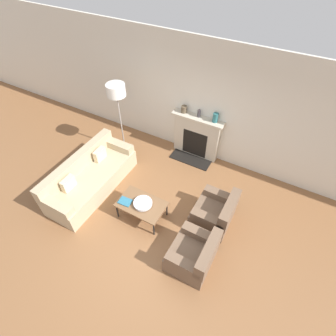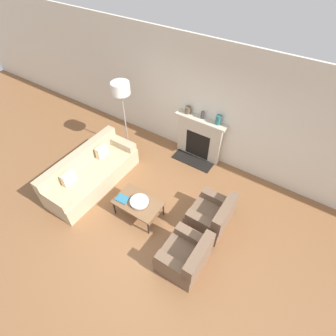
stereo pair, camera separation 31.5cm
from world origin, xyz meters
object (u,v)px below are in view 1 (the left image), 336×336
object	(u,v)px
fireplace	(196,137)
mantel_vase_center_left	(199,113)
couch	(90,178)
armchair_near	(194,255)
coffee_table	(141,205)
mantel_vase_left	(184,109)
book	(125,201)
floor_lamp	(117,97)
armchair_far	(215,213)
mantel_vase_center_right	(215,118)
bowl	(143,203)

from	to	relation	value
fireplace	mantel_vase_center_left	size ratio (longest dim) A/B	7.15
fireplace	couch	world-z (taller)	fireplace
armchair_near	coffee_table	distance (m)	1.44
armchair_near	mantel_vase_center_left	world-z (taller)	mantel_vase_center_left
couch	mantel_vase_left	world-z (taller)	mantel_vase_left
book	floor_lamp	bearing A→B (deg)	122.64
couch	mantel_vase_center_left	xyz separation A→B (m)	(1.61, 2.21, 0.94)
armchair_far	floor_lamp	bearing A→B (deg)	-108.13
couch	mantel_vase_center_right	distance (m)	3.14
floor_lamp	mantel_vase_center_left	xyz separation A→B (m)	(1.72, 0.76, -0.34)
mantel_vase_left	coffee_table	bearing A→B (deg)	-84.14
mantel_vase_center_right	book	bearing A→B (deg)	-109.45
mantel_vase_left	mantel_vase_center_left	bearing A→B (deg)	0.00
coffee_table	book	size ratio (longest dim) A/B	3.54
fireplace	coffee_table	size ratio (longest dim) A/B	1.33
book	floor_lamp	size ratio (longest dim) A/B	0.14
mantel_vase_center_left	mantel_vase_center_right	world-z (taller)	mantel_vase_center_right
couch	floor_lamp	distance (m)	1.93
couch	book	size ratio (longest dim) A/B	8.32
armchair_near	mantel_vase_left	size ratio (longest dim) A/B	5.15
armchair_near	bowl	distance (m)	1.40
mantel_vase_center_right	mantel_vase_center_left	bearing A→B (deg)	180.00
floor_lamp	armchair_far	bearing A→B (deg)	-18.13
coffee_table	book	distance (m)	0.34
armchair_far	mantel_vase_left	bearing A→B (deg)	-136.98
book	mantel_vase_center_left	world-z (taller)	mantel_vase_center_left
armchair_far	coffee_table	bearing A→B (deg)	-66.36
book	couch	bearing A→B (deg)	164.29
mantel_vase_left	mantel_vase_center_left	distance (m)	0.39
fireplace	bowl	bearing A→B (deg)	-92.62
couch	armchair_near	size ratio (longest dim) A/B	2.72
armchair_near	coffee_table	bearing A→B (deg)	-106.75
armchair_near	book	bearing A→B (deg)	-99.94
couch	mantel_vase_center_left	size ratio (longest dim) A/B	12.61
armchair_far	bowl	distance (m)	1.47
armchair_near	bowl	world-z (taller)	armchair_near
mantel_vase_center_left	fireplace	bearing A→B (deg)	-99.39
mantel_vase_center_left	coffee_table	bearing A→B (deg)	-93.69
floor_lamp	mantel_vase_left	world-z (taller)	floor_lamp
coffee_table	bowl	size ratio (longest dim) A/B	2.55
armchair_far	coffee_table	distance (m)	1.50
mantel_vase_center_right	armchair_near	bearing A→B (deg)	-73.32
mantel_vase_left	couch	bearing A→B (deg)	-119.03
book	coffee_table	bearing A→B (deg)	16.45
mantel_vase_center_left	floor_lamp	bearing A→B (deg)	-156.15
book	mantel_vase_center_left	xyz separation A→B (m)	(0.46, 2.44, 0.82)
armchair_far	mantel_vase_center_right	size ratio (longest dim) A/B	3.78
couch	floor_lamp	bearing A→B (deg)	4.28
couch	armchair_near	bearing A→B (deg)	-100.58
coffee_table	floor_lamp	world-z (taller)	floor_lamp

